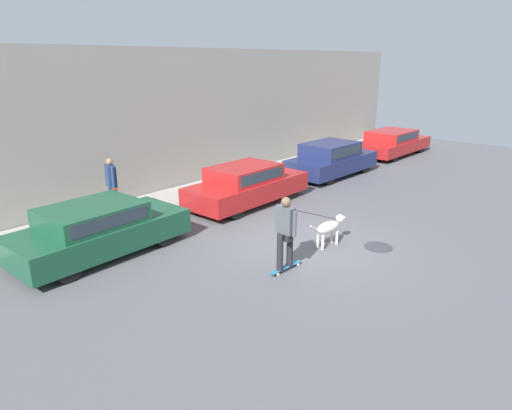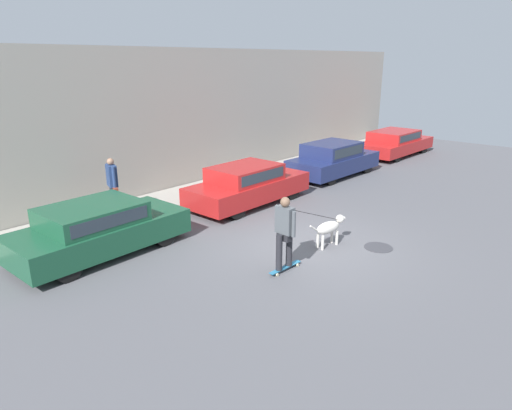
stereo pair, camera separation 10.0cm
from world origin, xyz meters
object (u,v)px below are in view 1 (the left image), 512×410
Objects in this scene: parked_car_3 at (392,143)px; dog at (329,227)px; parked_car_0 at (98,230)px; parked_car_2 at (331,160)px; pedestrian_with_bag at (112,185)px; parked_car_1 at (247,185)px; skateboarder at (286,230)px.

parked_car_3 is 12.24m from dog.
parked_car_2 reaches higher than parked_car_0.
pedestrian_with_bag is at bearing 48.57° from parked_car_0.
skateboarder is at bearing -128.19° from parked_car_1.
parked_car_3 is 1.73× the size of skateboarder.
parked_car_1 is 4.10m from pedestrian_with_bag.
skateboarder is (-13.47, -3.88, 0.37)m from parked_car_3.
pedestrian_with_bag is at bearing 169.50° from parked_car_2.
parked_car_2 is (10.19, 0.00, 0.04)m from parked_car_0.
parked_car_3 is (5.45, -0.00, -0.05)m from parked_car_2.
pedestrian_with_bag is (-3.64, 1.84, 0.44)m from parked_car_1.
parked_car_0 reaches higher than parked_car_3.
parked_car_1 is at bearing 54.74° from skateboarder.
parked_car_2 is 8.82m from pedestrian_with_bag.
parked_car_2 is 5.45m from parked_car_3.
parked_car_1 is 1.02× the size of parked_car_2.
dog is at bearing 131.62° from pedestrian_with_bag.
parked_car_0 is 2.46m from pedestrian_with_bag.
skateboarder is 1.62× the size of pedestrian_with_bag.
parked_car_2 is at bearing -1.01° from parked_car_0.
dog is at bearing -44.73° from parked_car_0.
parked_car_3 is at bearing 27.53° from dog.
parked_car_1 is 4.98m from parked_car_2.
parked_car_2 is 0.91× the size of parked_car_3.
parked_car_2 reaches higher than parked_car_1.
parked_car_3 is 3.80× the size of dog.
pedestrian_with_bag reaches higher than parked_car_0.
parked_car_3 is at bearing -0.11° from parked_car_1.
parked_car_3 is 14.19m from pedestrian_with_bag.
parked_car_1 is (5.21, 0.00, 0.01)m from parked_car_0.
parked_car_0 reaches higher than dog.
skateboarder is at bearing -152.63° from parked_car_2.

